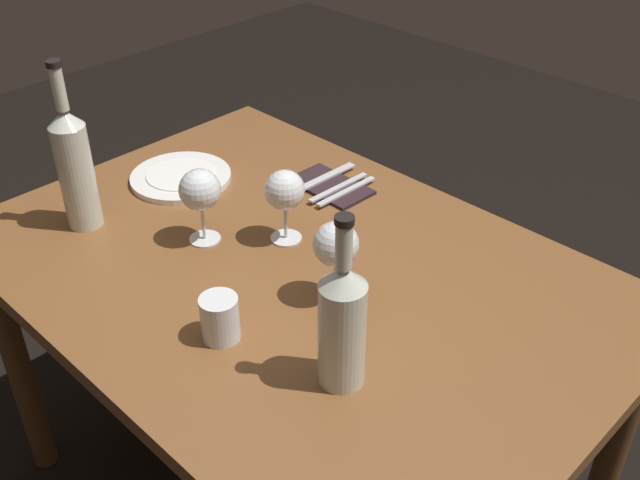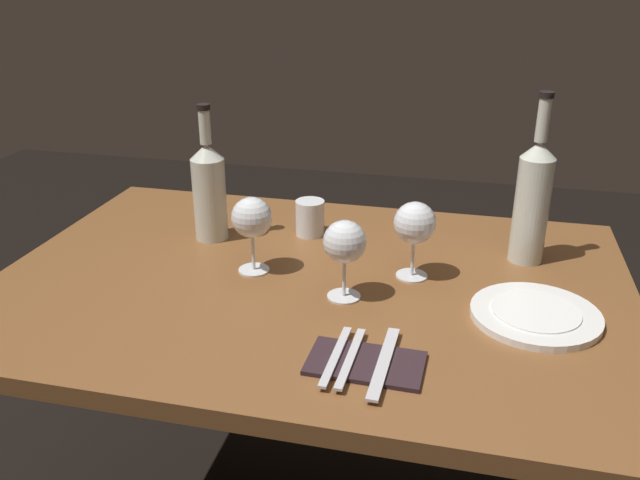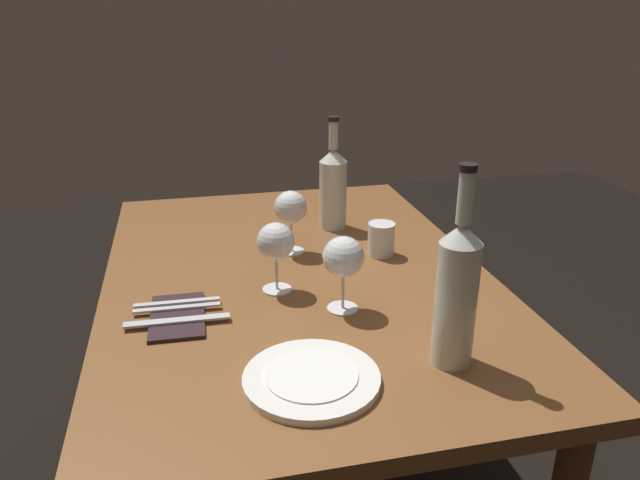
{
  "view_description": "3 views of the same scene",
  "coord_description": "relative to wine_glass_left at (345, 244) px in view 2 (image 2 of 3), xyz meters",
  "views": [
    {
      "loc": [
        -0.88,
        0.82,
        1.63
      ],
      "look_at": [
        -0.05,
        -0.02,
        0.82
      ],
      "focal_mm": 42.17,
      "sensor_mm": 36.0,
      "label": 1
    },
    {
      "loc": [
        0.3,
        -1.18,
        1.36
      ],
      "look_at": [
        0.01,
        0.05,
        0.81
      ],
      "focal_mm": 37.06,
      "sensor_mm": 36.0,
      "label": 2
    },
    {
      "loc": [
        1.29,
        -0.24,
        1.35
      ],
      "look_at": [
        -0.03,
        0.06,
        0.81
      ],
      "focal_mm": 33.83,
      "sensor_mm": 36.0,
      "label": 3
    }
  ],
  "objects": [
    {
      "name": "dining_table",
      "position": [
        -0.08,
        0.06,
        -0.21
      ],
      "size": [
        1.3,
        0.9,
        0.74
      ],
      "color": "brown",
      "rests_on": "ground"
    },
    {
      "name": "wine_glass_centre",
      "position": [
        0.12,
        0.12,
        0.0
      ],
      "size": [
        0.09,
        0.09,
        0.16
      ],
      "color": "white",
      "rests_on": "dining_table"
    },
    {
      "name": "fork_outer",
      "position": [
        0.03,
        -0.22,
        -0.1
      ],
      "size": [
        0.02,
        0.18,
        0.0
      ],
      "color": "silver",
      "rests_on": "folded_napkin"
    },
    {
      "name": "table_knife",
      "position": [
        0.11,
        -0.22,
        -0.1
      ],
      "size": [
        0.03,
        0.21,
        0.0
      ],
      "color": "silver",
      "rests_on": "folded_napkin"
    },
    {
      "name": "water_tumbler",
      "position": [
        -0.14,
        0.29,
        -0.08
      ],
      "size": [
        0.07,
        0.07,
        0.08
      ],
      "color": "white",
      "rests_on": "dining_table"
    },
    {
      "name": "wine_bottle_second",
      "position": [
        0.35,
        0.26,
        0.03
      ],
      "size": [
        0.07,
        0.07,
        0.37
      ],
      "color": "silver",
      "rests_on": "dining_table"
    },
    {
      "name": "wine_glass_left",
      "position": [
        0.0,
        0.0,
        0.0
      ],
      "size": [
        0.08,
        0.08,
        0.16
      ],
      "color": "white",
      "rests_on": "dining_table"
    },
    {
      "name": "wine_glass_right",
      "position": [
        -0.21,
        0.07,
        0.0
      ],
      "size": [
        0.08,
        0.08,
        0.16
      ],
      "color": "white",
      "rests_on": "dining_table"
    },
    {
      "name": "dinner_plate",
      "position": [
        0.36,
        0.0,
        -0.11
      ],
      "size": [
        0.24,
        0.24,
        0.02
      ],
      "color": "white",
      "rests_on": "dining_table"
    },
    {
      "name": "fork_inner",
      "position": [
        0.06,
        -0.22,
        -0.1
      ],
      "size": [
        0.02,
        0.18,
        0.0
      ],
      "color": "silver",
      "rests_on": "folded_napkin"
    },
    {
      "name": "folded_napkin",
      "position": [
        0.08,
        -0.22,
        -0.11
      ],
      "size": [
        0.19,
        0.12,
        0.01
      ],
      "color": "#2D1E23",
      "rests_on": "dining_table"
    },
    {
      "name": "wine_bottle",
      "position": [
        -0.36,
        0.22,
        0.01
      ],
      "size": [
        0.08,
        0.08,
        0.32
      ],
      "color": "silver",
      "rests_on": "dining_table"
    }
  ]
}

